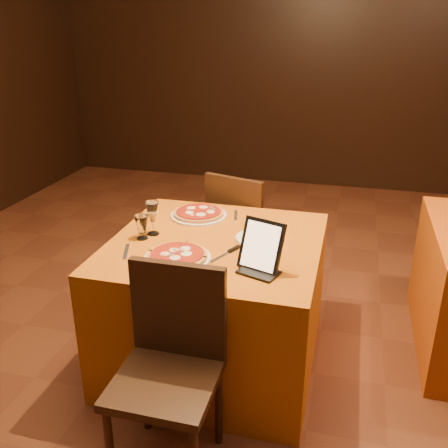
% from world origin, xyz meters
% --- Properties ---
extents(floor, '(6.00, 7.00, 0.01)m').
position_xyz_m(floor, '(0.00, 0.00, -0.01)').
color(floor, '#5E2D19').
rests_on(floor, ground).
extents(wall_back, '(6.00, 0.01, 2.80)m').
position_xyz_m(wall_back, '(0.00, 3.50, 1.40)').
color(wall_back, black).
rests_on(wall_back, floor).
extents(main_table, '(1.10, 1.10, 0.75)m').
position_xyz_m(main_table, '(-0.20, -0.00, 0.38)').
color(main_table, '#B65A0B').
rests_on(main_table, floor).
extents(chair_main_near, '(0.37, 0.37, 0.91)m').
position_xyz_m(chair_main_near, '(-0.20, -0.79, 0.46)').
color(chair_main_near, black).
rests_on(chair_main_near, floor).
extents(chair_main_far, '(0.52, 0.52, 0.91)m').
position_xyz_m(chair_main_far, '(-0.20, 0.80, 0.46)').
color(chair_main_far, black).
rests_on(chair_main_far, floor).
extents(pizza_near, '(0.33, 0.33, 0.03)m').
position_xyz_m(pizza_near, '(-0.32, -0.26, 0.77)').
color(pizza_near, white).
rests_on(pizza_near, main_table).
extents(pizza_far, '(0.33, 0.33, 0.03)m').
position_xyz_m(pizza_far, '(-0.39, 0.31, 0.77)').
color(pizza_far, white).
rests_on(pizza_far, main_table).
extents(cutlet_dish, '(0.26, 0.26, 0.03)m').
position_xyz_m(cutlet_dish, '(0.03, 0.07, 0.76)').
color(cutlet_dish, white).
rests_on(cutlet_dish, main_table).
extents(wine_glass, '(0.09, 0.09, 0.19)m').
position_xyz_m(wine_glass, '(-0.55, -0.00, 0.84)').
color(wine_glass, '#E7CA83').
rests_on(wine_glass, main_table).
extents(water_glass, '(0.07, 0.07, 0.13)m').
position_xyz_m(water_glass, '(-0.59, -0.07, 0.81)').
color(water_glass, silver).
rests_on(water_glass, main_table).
extents(tablet, '(0.23, 0.16, 0.24)m').
position_xyz_m(tablet, '(0.09, -0.25, 0.87)').
color(tablet, black).
rests_on(tablet, main_table).
extents(knife, '(0.10, 0.19, 0.01)m').
position_xyz_m(knife, '(-0.11, -0.17, 0.75)').
color(knife, '#ACADB3').
rests_on(knife, main_table).
extents(fork_near, '(0.08, 0.17, 0.01)m').
position_xyz_m(fork_near, '(-0.60, -0.25, 0.75)').
color(fork_near, '#ADAEB4').
rests_on(fork_near, main_table).
extents(fork_far, '(0.06, 0.16, 0.01)m').
position_xyz_m(fork_far, '(-0.18, 0.38, 0.75)').
color(fork_far, '#AAA9B0').
rests_on(fork_far, main_table).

